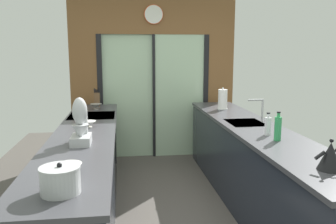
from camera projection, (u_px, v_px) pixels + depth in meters
The scene contains 16 objects.
ground_plane at pixel (169, 200), 4.14m from camera, with size 5.04×7.60×0.02m, color #4C4742.
back_wall_unit at pixel (154, 64), 5.63m from camera, with size 2.64×0.12×2.70m.
left_counter_run at pixel (85, 180), 3.48m from camera, with size 0.62×3.80×0.92m.
right_counter_run at pixel (253, 167), 3.88m from camera, with size 0.62×3.80×0.92m.
sink_faucet at pixel (260, 107), 4.04m from camera, with size 0.19×0.02×0.27m.
oven_range at pixel (93, 150), 4.57m from camera, with size 0.60×0.60×0.92m.
mixing_bowl_near at pixel (69, 167), 2.37m from camera, with size 0.17×0.17×0.06m.
mixing_bowl_mid at pixel (88, 124), 3.78m from camera, with size 0.17×0.17×0.07m.
mixing_bowl_far at pixel (96, 106), 4.96m from camera, with size 0.17×0.17×0.08m.
knife_block at pixel (97, 99), 5.23m from camera, with size 0.09×0.14×0.28m.
stand_mixer at pixel (81, 126), 3.07m from camera, with size 0.17×0.27×0.42m.
stock_pot at pixel (60, 180), 2.01m from camera, with size 0.23×0.23×0.18m.
kettle at pixel (331, 156), 2.41m from camera, with size 0.26×0.17×0.22m.
soap_bottle_near at pixel (278, 128), 3.21m from camera, with size 0.06×0.06×0.27m.
soap_bottle_far at pixel (268, 126), 3.43m from camera, with size 0.06×0.06×0.22m.
paper_towel_roll at pixel (223, 100), 4.93m from camera, with size 0.15×0.15×0.31m.
Camera 1 is at (-0.53, -3.26, 1.73)m, focal length 37.38 mm.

